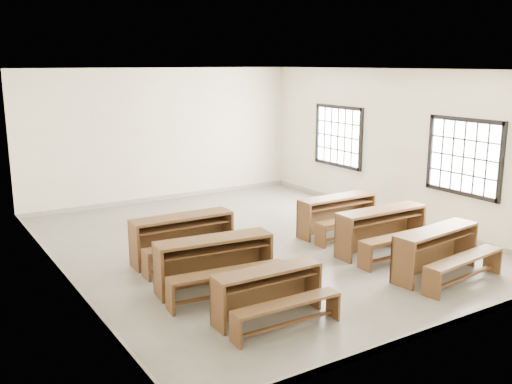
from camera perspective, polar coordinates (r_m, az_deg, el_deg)
room at (r=10.30m, az=0.43°, el=6.27°), size 8.50×8.50×3.20m
desk_set_0 at (r=7.59m, az=1.35°, el=-9.82°), size 1.53×0.81×0.68m
desk_set_1 at (r=8.51m, az=-4.06°, el=-6.82°), size 1.85×1.10×0.79m
desk_set_2 at (r=9.76m, az=-7.23°, el=-4.30°), size 1.78×0.95×0.79m
desk_set_3 at (r=9.48m, az=17.78°, el=-5.45°), size 1.78×1.06×0.76m
desk_set_4 at (r=10.35m, az=12.62°, el=-3.51°), size 1.78×0.93×0.80m
desk_set_5 at (r=11.33m, az=8.27°, el=-2.04°), size 1.68×0.87×0.75m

